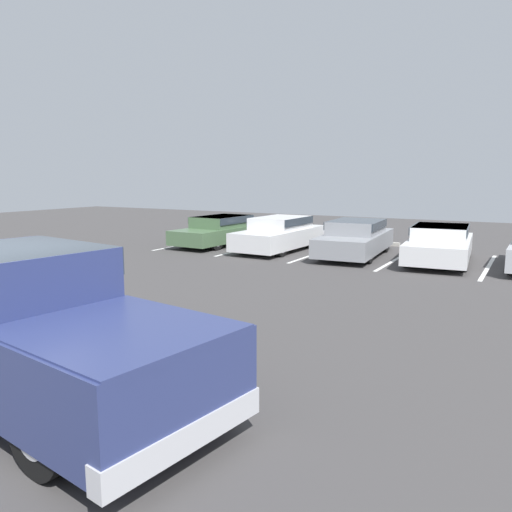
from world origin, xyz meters
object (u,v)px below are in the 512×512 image
object	(u,v)px
parked_sedan_c	(356,237)
parked_sedan_d	(440,243)
parked_sedan_b	(280,233)
pickup_truck	(30,325)
wheel_stop_curb	(377,243)
parked_sedan_a	(221,229)

from	to	relation	value
parked_sedan_c	parked_sedan_d	bearing A→B (deg)	86.92
parked_sedan_d	parked_sedan_b	bearing A→B (deg)	-92.94
pickup_truck	parked_sedan_c	size ratio (longest dim) A/B	1.22
parked_sedan_c	parked_sedan_d	size ratio (longest dim) A/B	1.01
parked_sedan_d	wheel_stop_curb	bearing A→B (deg)	-141.53
pickup_truck	parked_sedan_b	bearing A→B (deg)	111.45
parked_sedan_b	wheel_stop_curb	world-z (taller)	parked_sedan_b
pickup_truck	parked_sedan_d	bearing A→B (deg)	86.57
parked_sedan_a	pickup_truck	bearing A→B (deg)	26.02
parked_sedan_c	pickup_truck	bearing A→B (deg)	-3.79
pickup_truck	parked_sedan_b	size ratio (longest dim) A/B	1.29
parked_sedan_b	parked_sedan_c	bearing A→B (deg)	93.80
parked_sedan_c	wheel_stop_curb	size ratio (longest dim) A/B	2.61
wheel_stop_curb	parked_sedan_d	bearing A→B (deg)	-46.72
parked_sedan_a	wheel_stop_curb	world-z (taller)	parked_sedan_a
parked_sedan_a	parked_sedan_b	bearing A→B (deg)	87.14
parked_sedan_b	parked_sedan_a	bearing A→B (deg)	-93.46
pickup_truck	parked_sedan_b	xyz separation A→B (m)	(-3.05, 12.87, -0.27)
pickup_truck	parked_sedan_d	distance (m)	13.34
parked_sedan_a	parked_sedan_d	bearing A→B (deg)	91.62
parked_sedan_a	wheel_stop_curb	size ratio (longest dim) A/B	2.56
parked_sedan_b	parked_sedan_d	xyz separation A→B (m)	(5.72, 0.19, -0.02)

